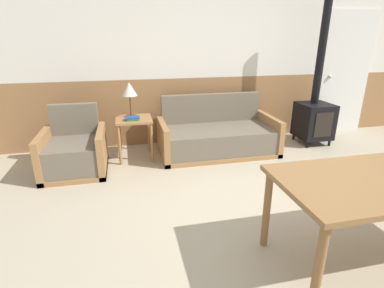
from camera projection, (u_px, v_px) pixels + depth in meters
name	position (u px, v px, depth m)	size (l,w,h in m)	color
ground_plane	(292.00, 227.00, 2.81)	(16.00, 16.00, 0.00)	#B2A58C
wall_back	(214.00, 58.00, 4.75)	(7.20, 0.06, 2.70)	#996B42
couch	(217.00, 137.00, 4.52)	(1.73, 0.87, 0.83)	#9E7042
armchair	(75.00, 153.00, 3.88)	(0.78, 0.81, 0.83)	#9E7042
side_table	(134.00, 126.00, 4.24)	(0.50, 0.50, 0.59)	#9E7042
table_lamp	(129.00, 91.00, 4.15)	(0.21, 0.21, 0.49)	#4C3823
book_stack	(133.00, 118.00, 4.11)	(0.19, 0.15, 0.05)	#2D7F3D
wood_stove	(315.00, 111.00, 4.83)	(0.50, 0.52, 2.34)	black
entry_door	(345.00, 74.00, 5.31)	(0.94, 0.09, 2.10)	white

